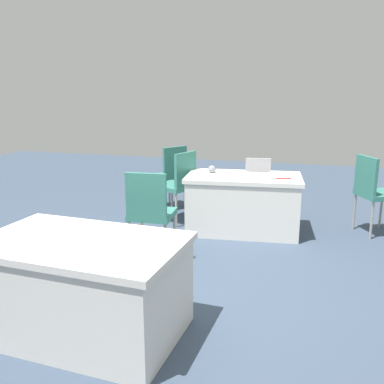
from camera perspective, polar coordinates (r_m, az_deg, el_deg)
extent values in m
plane|color=#3D4C60|center=(3.84, -2.27, -13.55)|extent=(14.40, 14.40, 0.00)
cube|color=silver|center=(5.27, 7.02, 1.96)|extent=(1.49, 0.94, 0.05)
cube|color=silver|center=(5.35, 6.91, -1.82)|extent=(1.43, 0.91, 0.67)
cube|color=silver|center=(3.11, -14.92, -6.77)|extent=(1.50, 0.98, 0.05)
cube|color=silver|center=(3.25, -14.52, -12.74)|extent=(1.44, 0.94, 0.67)
cylinder|color=#9E9993|center=(6.00, 24.22, -2.25)|extent=(0.03, 0.03, 0.47)
cylinder|color=#9E9993|center=(5.79, 21.12, -2.49)|extent=(0.03, 0.03, 0.47)
cylinder|color=#9E9993|center=(5.49, 23.17, -3.56)|extent=(0.03, 0.03, 0.47)
cube|color=#387F70|center=(5.68, 23.97, -0.31)|extent=(0.59, 0.59, 0.06)
cube|color=#387F70|center=(5.52, 22.51, 2.16)|extent=(0.22, 0.39, 0.45)
cylinder|color=#9E9993|center=(6.47, -5.74, -0.13)|extent=(0.03, 0.03, 0.44)
cylinder|color=#9E9993|center=(6.68, -3.07, 0.38)|extent=(0.03, 0.03, 0.44)
cylinder|color=#9E9993|center=(6.17, -3.71, -0.77)|extent=(0.03, 0.03, 0.44)
cylinder|color=#9E9993|center=(6.40, -0.99, -0.21)|extent=(0.03, 0.03, 0.44)
cube|color=#387F70|center=(6.37, -3.41, 2.03)|extent=(0.61, 0.61, 0.06)
cube|color=#387F70|center=(6.17, -2.31, 4.06)|extent=(0.26, 0.37, 0.45)
cylinder|color=#9E9993|center=(5.72, -5.13, -1.86)|extent=(0.03, 0.03, 0.46)
cylinder|color=#9E9993|center=(6.00, -2.71, -1.09)|extent=(0.03, 0.03, 0.46)
cylinder|color=#9E9993|center=(5.48, -2.17, -2.51)|extent=(0.03, 0.03, 0.46)
cylinder|color=#9E9993|center=(5.77, 0.21, -1.67)|extent=(0.03, 0.03, 0.46)
cube|color=#387F70|center=(5.68, -2.48, 0.75)|extent=(0.57, 0.57, 0.06)
cube|color=#387F70|center=(5.50, -0.89, 3.06)|extent=(0.18, 0.41, 0.45)
cylinder|color=#9E9993|center=(4.76, -6.84, -5.18)|extent=(0.03, 0.03, 0.45)
cylinder|color=#9E9993|center=(4.66, -2.39, -5.51)|extent=(0.03, 0.03, 0.45)
cylinder|color=#9E9993|center=(4.43, -8.40, -6.72)|extent=(0.03, 0.03, 0.45)
cylinder|color=#9E9993|center=(4.32, -3.62, -7.13)|extent=(0.03, 0.03, 0.45)
cube|color=#387F70|center=(4.46, -5.39, -3.02)|extent=(0.47, 0.47, 0.06)
cube|color=#387F70|center=(4.21, -6.26, -0.45)|extent=(0.42, 0.07, 0.45)
cube|color=silver|center=(5.26, 8.91, 2.24)|extent=(0.35, 0.26, 0.02)
cube|color=#B7B7BC|center=(5.38, 8.94, 3.60)|extent=(0.32, 0.12, 0.19)
sphere|color=gray|center=(5.39, 2.72, 3.11)|extent=(0.10, 0.10, 0.10)
cube|color=red|center=(5.15, 12.29, 1.80)|extent=(0.18, 0.09, 0.01)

